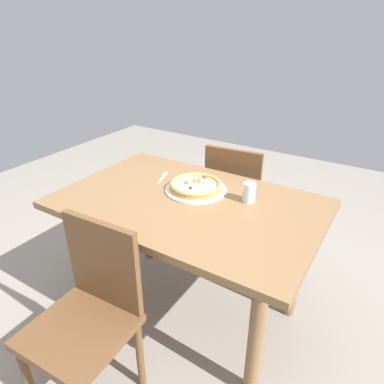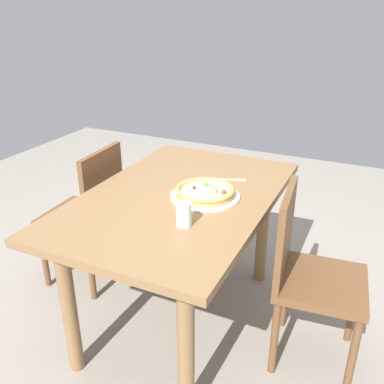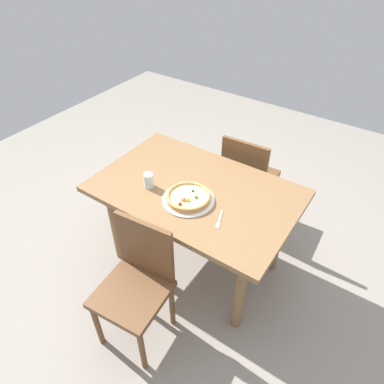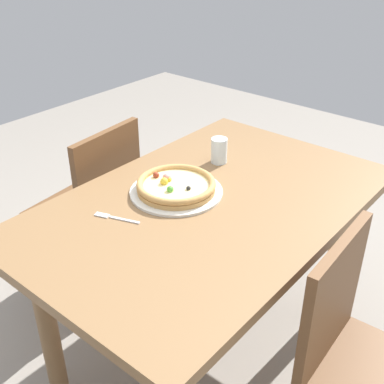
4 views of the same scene
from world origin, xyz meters
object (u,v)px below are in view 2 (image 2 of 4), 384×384
object	(u,v)px
chair_near	(89,212)
fork	(233,180)
chair_far	(308,272)
plate	(205,196)
pizza	(205,191)
drinking_glass	(184,214)
dining_table	(179,214)

from	to	relation	value
chair_near	fork	size ratio (longest dim) A/B	5.44
chair_far	plate	world-z (taller)	chair_far
plate	pizza	bearing A→B (deg)	106.88
drinking_glass	fork	bearing A→B (deg)	178.27
fork	dining_table	bearing A→B (deg)	-140.64
chair_far	dining_table	bearing A→B (deg)	-94.20
dining_table	pizza	world-z (taller)	pizza
chair_near	plate	xyz separation A→B (m)	(0.06, 0.78, 0.28)
chair_far	fork	size ratio (longest dim) A/B	5.44
drinking_glass	plate	bearing A→B (deg)	-173.67
chair_far	drinking_glass	bearing A→B (deg)	-65.32
chair_near	chair_far	xyz separation A→B (m)	(0.07, 1.31, 0.00)
chair_far	fork	world-z (taller)	chair_far
pizza	drinking_glass	bearing A→B (deg)	6.16
plate	drinking_glass	world-z (taller)	drinking_glass
pizza	fork	xyz separation A→B (m)	(-0.26, 0.05, -0.03)
plate	drinking_glass	size ratio (longest dim) A/B	3.27
dining_table	chair_near	bearing A→B (deg)	-97.69
chair_near	drinking_glass	world-z (taller)	chair_near
chair_near	plate	size ratio (longest dim) A/B	2.58
dining_table	chair_far	world-z (taller)	chair_far
chair_near	pizza	distance (m)	0.84
dining_table	chair_near	xyz separation A→B (m)	(-0.09, -0.65, -0.17)
plate	fork	xyz separation A→B (m)	(-0.26, 0.05, -0.00)
dining_table	chair_far	xyz separation A→B (m)	(-0.02, 0.65, -0.17)
dining_table	fork	world-z (taller)	fork
dining_table	chair_near	distance (m)	0.68
fork	pizza	bearing A→B (deg)	-120.17
chair_far	pizza	world-z (taller)	chair_far
dining_table	drinking_glass	distance (m)	0.35
dining_table	pizza	size ratio (longest dim) A/B	4.71
chair_near	drinking_glass	distance (m)	0.95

